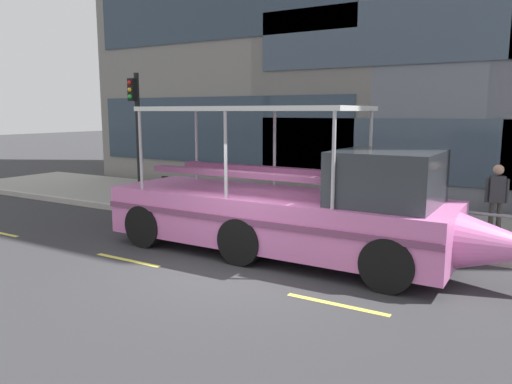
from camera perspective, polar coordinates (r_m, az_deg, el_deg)
ground_plane at (r=10.04m, az=-2.32°, el=-9.08°), size 120.00×120.00×0.00m
sidewalk at (r=14.86m, az=9.65°, el=-2.79°), size 32.00×4.80×0.18m
curb_edge at (r=12.63m, az=5.49°, el=-4.85°), size 32.00×0.18×0.18m
lane_centreline at (r=9.57m, az=-4.36°, el=-10.03°), size 25.80×0.12×0.01m
curb_guardrail at (r=12.79m, az=6.11°, el=-1.63°), size 10.77×0.09×0.84m
traffic_light_pole at (r=16.86m, az=-13.63°, el=7.58°), size 0.24×0.46×4.23m
leaned_bicycle at (r=15.85m, az=-9.86°, el=-0.32°), size 1.74×0.46×0.96m
duck_tour_boat at (r=10.72m, az=4.71°, el=-2.09°), size 9.62×2.47×3.27m
pedestrian_near_bow at (r=12.77m, az=26.05°, el=-0.27°), size 0.49×0.28×1.78m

